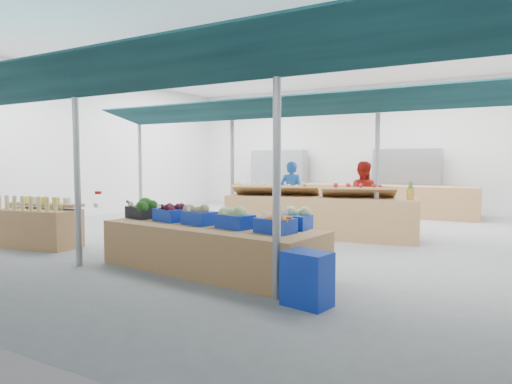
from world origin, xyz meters
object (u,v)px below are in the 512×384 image
Objects in this scene: bottle_shelf at (39,226)px; veg_counter at (210,248)px; vendor_left at (291,194)px; vendor_right at (362,197)px; fruit_counter at (320,217)px; crate_stack at (307,279)px.

bottle_shelf is 0.49× the size of veg_counter.
vendor_left reaches higher than bottle_shelf.
veg_counter is 2.16× the size of vendor_right.
vendor_right is (0.60, 1.10, 0.38)m from fruit_counter.
bottle_shelf is 4.00m from veg_counter.
bottle_shelf is at bearing 35.30° from vendor_right.
fruit_counter reaches higher than veg_counter.
vendor_left is (-0.90, 4.79, 0.48)m from veg_counter.
crate_stack is 6.30m from vendor_left.
crate_stack is at bearing 91.28° from vendor_right.
fruit_counter is at bearing 52.21° from vendor_right.
vendor_left is at bearing 106.75° from veg_counter.
bottle_shelf is 5.69m from fruit_counter.
vendor_right is at bearing 170.82° from vendor_left.
fruit_counter is at bearing 91.44° from veg_counter.
vendor_left reaches higher than crate_stack.
veg_counter is 2.10m from crate_stack.
vendor_left is at bearing -9.18° from vendor_right.
crate_stack is (1.64, -4.51, -0.13)m from fruit_counter.
bottle_shelf is at bearing 48.01° from vendor_left.
vendor_left is 1.00× the size of vendor_right.
fruit_counter is (0.30, 3.69, 0.10)m from veg_counter.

